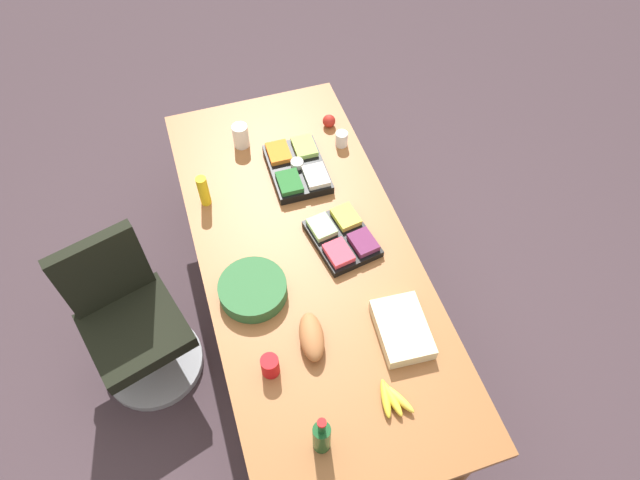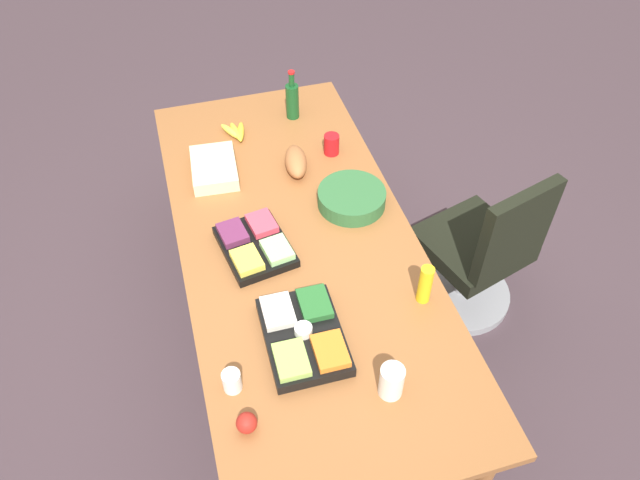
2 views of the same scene
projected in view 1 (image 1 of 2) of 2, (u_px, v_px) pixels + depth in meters
ground_plane at (308, 320)px, 3.44m from camera, size 10.00×10.00×0.00m
conference_table at (306, 259)px, 2.89m from camera, size 2.42×1.06×0.74m
office_chair at (134, 328)px, 3.00m from camera, size 0.60×0.60×0.96m
banana_bunch at (392, 398)px, 2.37m from camera, size 0.19×0.14×0.04m
fruit_platter at (342, 237)px, 2.85m from camera, size 0.40×0.34×0.07m
mayo_jar at (241, 136)px, 3.22m from camera, size 0.11×0.11×0.14m
paper_cup at (342, 139)px, 3.24m from camera, size 0.09×0.09×0.09m
apple_red at (329, 121)px, 3.34m from camera, size 0.10×0.10×0.08m
red_solo_cup at (270, 366)px, 2.42m from camera, size 0.08×0.08×0.11m
bread_loaf at (312, 337)px, 2.51m from camera, size 0.25×0.14×0.10m
veggie_tray at (297, 168)px, 3.12m from camera, size 0.42×0.31×0.09m
sheet_cake at (402, 329)px, 2.55m from camera, size 0.34×0.24×0.07m
wine_bottle at (322, 437)px, 2.19m from camera, size 0.07×0.07×0.29m
mustard_bottle at (204, 191)px, 2.95m from camera, size 0.07×0.07×0.19m
salad_bowl at (253, 289)px, 2.66m from camera, size 0.40×0.40×0.08m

